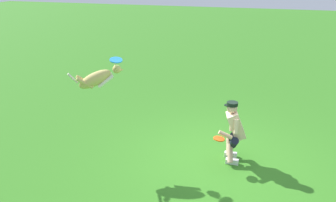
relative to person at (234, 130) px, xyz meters
name	(u,v)px	position (x,y,z in m)	size (l,w,h in m)	color
ground_plane	(218,162)	(0.26, 0.15, -0.70)	(60.00, 60.00, 0.00)	#31731F
person	(234,130)	(0.00, 0.00, 0.00)	(0.55, 0.66, 1.29)	silver
dog	(98,78)	(2.67, 0.53, 1.01)	(0.97, 0.63, 0.53)	tan
frisbee_flying	(116,60)	(2.33, 0.36, 1.36)	(0.25, 0.25, 0.02)	#2A96F1
frisbee_held	(219,139)	(0.25, 0.30, -0.09)	(0.22, 0.22, 0.02)	#F65415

